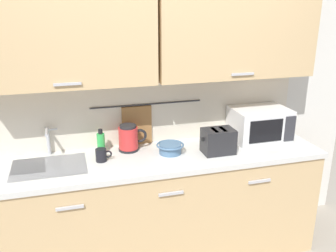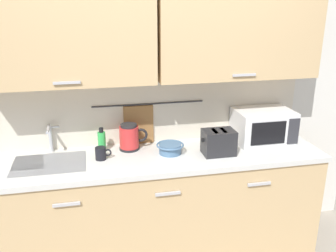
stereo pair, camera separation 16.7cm
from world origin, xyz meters
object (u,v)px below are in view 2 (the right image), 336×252
dish_soap_bottle (102,141)px  mug_near_sink (101,153)px  microwave (263,126)px  toaster (219,142)px  electric_kettle (130,137)px  mixing_bowl (170,148)px

dish_soap_bottle → mug_near_sink: size_ratio=1.63×
microwave → toaster: 0.48m
toaster → electric_kettle: bearing=160.2°
microwave → mug_near_sink: size_ratio=3.83×
microwave → toaster: (-0.45, -0.17, -0.04)m
dish_soap_bottle → toaster: bearing=-14.9°
dish_soap_bottle → mug_near_sink: dish_soap_bottle is taller
mixing_bowl → mug_near_sink: bearing=-179.6°
toaster → dish_soap_bottle: bearing=165.1°
microwave → toaster: microwave is taller
electric_kettle → dish_soap_bottle: 0.22m
mug_near_sink → mixing_bowl: 0.52m
microwave → mixing_bowl: (-0.80, -0.09, -0.09)m
electric_kettle → mug_near_sink: electric_kettle is taller
dish_soap_bottle → mug_near_sink: 0.15m
mixing_bowl → toaster: toaster is taller
microwave → electric_kettle: size_ratio=2.03×
dish_soap_bottle → mixing_bowl: 0.53m
microwave → dish_soap_bottle: size_ratio=2.35×
microwave → mug_near_sink: 1.33m
mixing_bowl → toaster: size_ratio=0.84×
dish_soap_bottle → mug_near_sink: (-0.01, -0.15, -0.04)m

